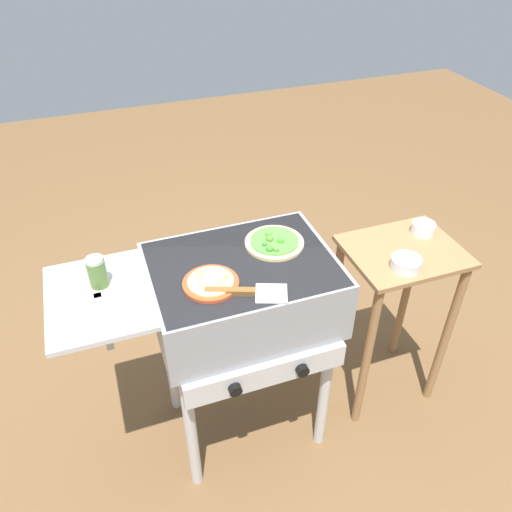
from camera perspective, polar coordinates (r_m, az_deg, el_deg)
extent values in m
plane|color=brown|center=(2.38, -1.20, -18.18)|extent=(8.00, 8.00, 0.00)
cube|color=gray|center=(1.79, -1.51, -3.89)|extent=(0.64, 0.48, 0.24)
cube|color=black|center=(1.72, -1.57, -0.98)|extent=(0.61, 0.46, 0.01)
cube|color=#BEBEBE|center=(1.67, -17.44, -4.48)|extent=(0.32, 0.41, 0.02)
cube|color=#BEBEBE|center=(1.74, -16.77, -7.20)|extent=(0.02, 0.02, 0.24)
cube|color=#BEBEBE|center=(1.75, 1.25, -13.26)|extent=(0.58, 0.02, 0.10)
cylinder|color=black|center=(1.71, -2.36, -14.88)|extent=(0.04, 0.02, 0.04)
cylinder|color=black|center=(1.76, 5.28, -12.77)|extent=(0.04, 0.02, 0.04)
cylinder|color=#BEBEBE|center=(1.97, -7.36, -19.07)|extent=(0.04, 0.04, 0.66)
cylinder|color=#BEBEBE|center=(2.08, 7.76, -14.88)|extent=(0.04, 0.04, 0.66)
cylinder|color=#BEBEBE|center=(2.20, -9.73, -11.14)|extent=(0.04, 0.04, 0.66)
cylinder|color=#BEBEBE|center=(2.30, 3.62, -7.90)|extent=(0.04, 0.04, 0.66)
cylinder|color=#E0C17F|center=(1.80, 2.09, 1.50)|extent=(0.21, 0.21, 0.01)
cylinder|color=#4C8C38|center=(1.79, 2.09, 1.73)|extent=(0.17, 0.17, 0.01)
sphere|color=#558B3A|center=(1.82, 1.41, 2.52)|extent=(0.02, 0.02, 0.02)
sphere|color=#3C7E38|center=(1.77, 0.97, 1.34)|extent=(0.02, 0.02, 0.02)
sphere|color=green|center=(1.79, 2.82, 1.77)|extent=(0.02, 0.02, 0.02)
sphere|color=#57852F|center=(1.74, 2.31, 0.74)|extent=(0.02, 0.02, 0.02)
sphere|color=#3D832C|center=(1.74, 1.54, 0.80)|extent=(0.03, 0.03, 0.03)
sphere|color=#54862E|center=(1.79, 1.54, 1.95)|extent=(0.03, 0.03, 0.03)
cylinder|color=#C64723|center=(1.63, -5.12, -3.10)|extent=(0.18, 0.18, 0.01)
cylinder|color=#EDD17A|center=(1.62, -5.14, -2.86)|extent=(0.15, 0.15, 0.01)
sphere|color=#CDB974|center=(1.64, -6.29, -2.30)|extent=(0.02, 0.02, 0.02)
sphere|color=#B1C767|center=(1.65, -6.38, -1.93)|extent=(0.02, 0.02, 0.02)
sphere|color=#D6B260|center=(1.63, -3.44, -2.32)|extent=(0.02, 0.02, 0.02)
sphere|color=#ECEC8A|center=(1.61, -4.08, -2.86)|extent=(0.03, 0.03, 0.03)
sphere|color=#BBDD86|center=(1.61, -6.14, -3.13)|extent=(0.02, 0.02, 0.02)
cylinder|color=#4C6B2D|center=(1.67, -17.49, -1.86)|extent=(0.06, 0.06, 0.10)
cylinder|color=silver|center=(1.64, -17.83, -0.43)|extent=(0.06, 0.06, 0.01)
cube|color=#B7BABF|center=(1.59, 1.75, -4.26)|extent=(0.13, 0.12, 0.01)
cube|color=brown|center=(1.59, -2.95, -4.03)|extent=(0.16, 0.08, 0.02)
cube|color=olive|center=(2.04, 16.38, 0.50)|extent=(0.44, 0.36, 0.02)
cylinder|color=olive|center=(2.13, 12.36, -11.48)|extent=(0.04, 0.04, 0.78)
cylinder|color=olive|center=(2.31, 20.63, -8.62)|extent=(0.04, 0.04, 0.78)
cylinder|color=olive|center=(2.30, 8.70, -6.28)|extent=(0.04, 0.04, 0.78)
cylinder|color=olive|center=(2.47, 16.60, -4.06)|extent=(0.04, 0.04, 0.78)
cylinder|color=silver|center=(2.14, 18.37, 3.02)|extent=(0.09, 0.09, 0.04)
cylinder|color=#4C7533|center=(2.14, 18.33, 2.87)|extent=(0.08, 0.08, 0.02)
cylinder|color=silver|center=(1.92, 16.58, -0.80)|extent=(0.11, 0.11, 0.04)
cylinder|color=#4C7533|center=(1.93, 16.55, -0.96)|extent=(0.09, 0.09, 0.02)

